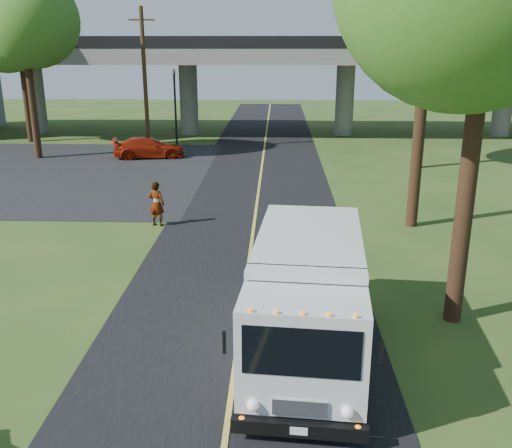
# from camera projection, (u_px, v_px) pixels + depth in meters

# --- Properties ---
(ground) EXTENTS (120.00, 120.00, 0.00)m
(ground) POSITION_uv_depth(u_px,v_px,m) (239.00, 334.00, 14.15)
(ground) COLOR #284819
(ground) RESTS_ON ground
(road) EXTENTS (7.00, 90.00, 0.02)m
(road) POSITION_uv_depth(u_px,v_px,m) (255.00, 216.00, 23.66)
(road) COLOR black
(road) RESTS_ON ground
(parking_lot) EXTENTS (16.00, 18.00, 0.01)m
(parking_lot) POSITION_uv_depth(u_px,v_px,m) (63.00, 172.00, 31.67)
(parking_lot) COLOR black
(parking_lot) RESTS_ON ground
(lane_line) EXTENTS (0.12, 90.00, 0.01)m
(lane_line) POSITION_uv_depth(u_px,v_px,m) (255.00, 216.00, 23.65)
(lane_line) COLOR gold
(lane_line) RESTS_ON road
(overpass) EXTENTS (54.00, 10.00, 7.30)m
(overpass) POSITION_uv_depth(u_px,v_px,m) (266.00, 74.00, 43.21)
(overpass) COLOR slate
(overpass) RESTS_ON ground
(traffic_signal) EXTENTS (0.18, 0.22, 5.20)m
(traffic_signal) POSITION_uv_depth(u_px,v_px,m) (175.00, 100.00, 38.13)
(traffic_signal) COLOR black
(traffic_signal) RESTS_ON ground
(utility_pole) EXTENTS (1.60, 0.26, 9.00)m
(utility_pole) POSITION_uv_depth(u_px,v_px,m) (145.00, 81.00, 35.86)
(utility_pole) COLOR #472D19
(utility_pole) RESTS_ON ground
(tree_right_far) EXTENTS (5.77, 5.67, 10.99)m
(tree_right_far) POSITION_uv_depth(u_px,v_px,m) (436.00, 14.00, 30.16)
(tree_right_far) COLOR #382314
(tree_right_far) RESTS_ON ground
(tree_left_lot) EXTENTS (5.60, 5.50, 10.50)m
(tree_left_lot) POSITION_uv_depth(u_px,v_px,m) (26.00, 24.00, 33.02)
(tree_left_lot) COLOR #382314
(tree_left_lot) RESTS_ON ground
(tree_left_far) EXTENTS (5.26, 5.16, 9.89)m
(tree_left_far) POSITION_uv_depth(u_px,v_px,m) (20.00, 34.00, 38.97)
(tree_left_far) COLOR #382314
(tree_left_far) RESTS_ON ground
(step_van) EXTENTS (2.94, 6.70, 2.74)m
(step_van) POSITION_uv_depth(u_px,v_px,m) (307.00, 296.00, 12.75)
(step_van) COLOR silver
(step_van) RESTS_ON ground
(red_sedan) EXTENTS (4.63, 2.55, 1.27)m
(red_sedan) POSITION_uv_depth(u_px,v_px,m) (149.00, 148.00, 35.48)
(red_sedan) COLOR maroon
(red_sedan) RESTS_ON ground
(pedestrian) EXTENTS (0.74, 0.59, 1.78)m
(pedestrian) POSITION_uv_depth(u_px,v_px,m) (157.00, 204.00, 22.22)
(pedestrian) COLOR gray
(pedestrian) RESTS_ON ground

